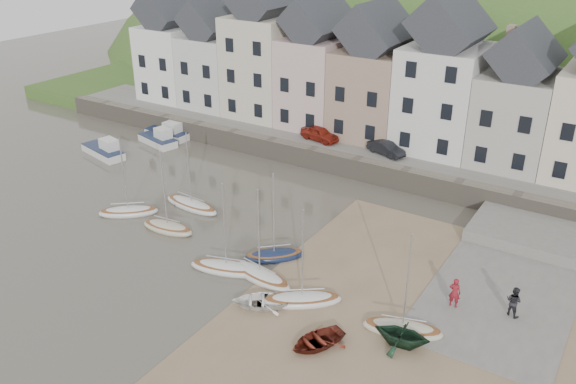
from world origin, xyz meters
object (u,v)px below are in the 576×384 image
Objects in this scene: rowboat_red at (317,340)px; rowboat_white at (260,301)px; car_left at (320,134)px; person_dark at (514,301)px; rowboat_green at (402,334)px; car_right at (386,148)px; person_red at (455,292)px; sailboat_0 at (192,205)px.

rowboat_white is at bearing -170.39° from rowboat_red.
rowboat_white is 23.75m from car_left.
rowboat_green is at bearing 72.17° from person_dark.
car_left is at bearing 168.51° from rowboat_white.
rowboat_green is 7.10m from person_dark.
person_red is at bearing -126.10° from car_right.
sailboat_0 is 1.66× the size of car_left.
person_red reaches higher than person_dark.
sailboat_0 is at bearing -155.85° from rowboat_white.
sailboat_0 reaches higher than person_red.
sailboat_0 is at bearing 178.97° from car_left.
rowboat_green is (8.22, 1.10, 0.43)m from rowboat_white.
person_red reaches higher than rowboat_red.
car_right is (-14.49, 15.28, 1.16)m from person_dark.
car_left is 1.07× the size of car_right.
car_right reaches higher than rowboat_green.
car_left reaches higher than rowboat_green.
rowboat_white is 1.78× the size of person_dark.
rowboat_green is at bearing -130.40° from car_left.
person_red reaches higher than rowboat_white.
rowboat_red is at bearing -145.67° from car_right.
rowboat_green reaches higher than rowboat_white.
car_left reaches higher than car_right.
sailboat_0 is 3.44× the size of person_red.
rowboat_green is 1.60× the size of person_dark.
sailboat_0 is 3.50× the size of person_dark.
rowboat_red is (4.50, -1.25, -0.01)m from rowboat_white.
sailboat_0 is 2.02× the size of rowboat_red.
rowboat_green is 0.76× the size of car_left.
car_left is at bearing -17.05° from person_dark.
rowboat_red is at bearing 64.14° from person_dark.
rowboat_white is at bearing -89.77° from rowboat_green.
car_right reaches higher than rowboat_white.
sailboat_0 is 2.19× the size of rowboat_green.
sailboat_0 reaches higher than car_left.
car_left is at bearing -45.35° from person_red.
person_dark is 0.51× the size of car_right.
car_left is (-8.61, 22.06, 1.86)m from rowboat_white.
rowboat_red is 0.82× the size of car_left.
rowboat_red is at bearing 51.82° from person_red.
rowboat_red is at bearing -139.80° from car_left.
person_red is at bearing 158.38° from rowboat_green.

